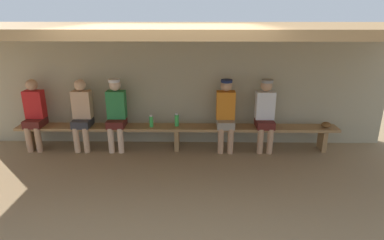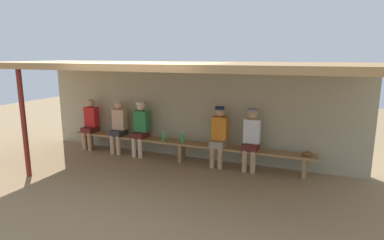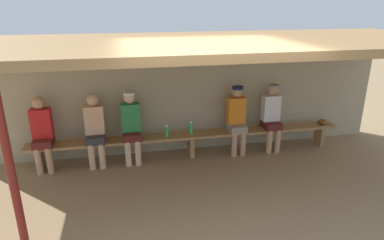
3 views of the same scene
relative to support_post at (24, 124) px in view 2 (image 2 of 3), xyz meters
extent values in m
plane|color=#937754|center=(2.54, 0.55, -1.10)|extent=(24.00, 24.00, 0.00)
cube|color=tan|center=(2.54, 2.55, 0.00)|extent=(8.00, 0.20, 2.20)
cube|color=#9E7547|center=(2.54, 1.25, 1.16)|extent=(8.00, 2.80, 0.12)
cylinder|color=maroon|center=(0.00, 0.00, 0.00)|extent=(0.10, 0.10, 2.20)
cube|color=#9E7547|center=(2.54, 2.10, -0.67)|extent=(6.00, 0.36, 0.05)
cube|color=#9E7547|center=(-0.21, 2.10, -0.90)|extent=(0.08, 0.29, 0.41)
cube|color=#9E7547|center=(2.54, 2.10, -0.90)|extent=(0.08, 0.29, 0.41)
cube|color=#9E7547|center=(5.29, 2.10, -0.90)|extent=(0.08, 0.29, 0.41)
cube|color=#591E19|center=(4.17, 2.08, -0.57)|extent=(0.32, 0.40, 0.14)
cylinder|color=tan|center=(4.08, 1.92, -0.86)|extent=(0.11, 0.11, 0.48)
cylinder|color=tan|center=(4.26, 1.92, -0.86)|extent=(0.11, 0.11, 0.48)
cube|color=white|center=(4.17, 2.16, -0.24)|extent=(0.34, 0.20, 0.52)
sphere|color=tan|center=(4.17, 2.16, 0.13)|extent=(0.21, 0.21, 0.21)
cylinder|color=gray|center=(4.17, 2.12, 0.22)|extent=(0.21, 0.21, 0.05)
cube|color=#591E19|center=(1.42, 2.08, -0.57)|extent=(0.32, 0.40, 0.14)
cylinder|color=beige|center=(1.33, 1.92, -0.86)|extent=(0.11, 0.11, 0.48)
cylinder|color=beige|center=(1.51, 1.92, -0.86)|extent=(0.11, 0.11, 0.48)
cube|color=#2D8442|center=(1.42, 2.16, -0.24)|extent=(0.34, 0.20, 0.52)
sphere|color=beige|center=(1.42, 2.16, 0.13)|extent=(0.21, 0.21, 0.21)
cylinder|color=white|center=(1.42, 2.12, 0.22)|extent=(0.21, 0.21, 0.05)
cube|color=#333338|center=(0.78, 2.08, -0.57)|extent=(0.32, 0.40, 0.14)
cylinder|color=#DBAD84|center=(0.69, 1.92, -0.86)|extent=(0.11, 0.11, 0.48)
cylinder|color=#DBAD84|center=(0.87, 1.92, -0.86)|extent=(0.11, 0.11, 0.48)
cube|color=#DBAD84|center=(0.78, 2.16, -0.24)|extent=(0.34, 0.20, 0.52)
sphere|color=#DBAD84|center=(0.78, 2.16, 0.13)|extent=(0.21, 0.21, 0.21)
cube|color=#591E19|center=(-0.11, 2.08, -0.57)|extent=(0.32, 0.40, 0.14)
cylinder|color=tan|center=(-0.20, 1.92, -0.86)|extent=(0.11, 0.11, 0.48)
cylinder|color=tan|center=(-0.02, 1.92, -0.86)|extent=(0.11, 0.11, 0.48)
cube|color=red|center=(-0.11, 2.16, -0.24)|extent=(0.34, 0.20, 0.52)
sphere|color=tan|center=(-0.11, 2.16, 0.13)|extent=(0.21, 0.21, 0.21)
cube|color=gray|center=(3.45, 2.08, -0.57)|extent=(0.32, 0.40, 0.14)
cylinder|color=tan|center=(3.36, 1.92, -0.86)|extent=(0.11, 0.11, 0.48)
cylinder|color=tan|center=(3.54, 1.92, -0.86)|extent=(0.11, 0.11, 0.48)
cube|color=orange|center=(3.45, 2.16, -0.24)|extent=(0.34, 0.20, 0.52)
sphere|color=tan|center=(3.45, 2.16, 0.13)|extent=(0.21, 0.21, 0.21)
cylinder|color=#19234C|center=(3.45, 2.12, 0.22)|extent=(0.21, 0.21, 0.05)
cylinder|color=green|center=(2.07, 2.07, -0.54)|extent=(0.07, 0.07, 0.20)
cylinder|color=white|center=(2.07, 2.07, -0.43)|extent=(0.05, 0.05, 0.02)
cylinder|color=green|center=(2.54, 2.12, -0.53)|extent=(0.08, 0.08, 0.22)
cylinder|color=white|center=(2.54, 2.12, -0.41)|extent=(0.05, 0.05, 0.02)
ellipsoid|color=brown|center=(5.32, 2.10, -0.60)|extent=(0.28, 0.29, 0.09)
camera|label=1|loc=(2.91, -3.58, 1.39)|focal=30.13mm
camera|label=2|loc=(5.51, -4.50, 1.35)|focal=29.78mm
camera|label=3|loc=(1.33, -3.80, 1.80)|focal=31.69mm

